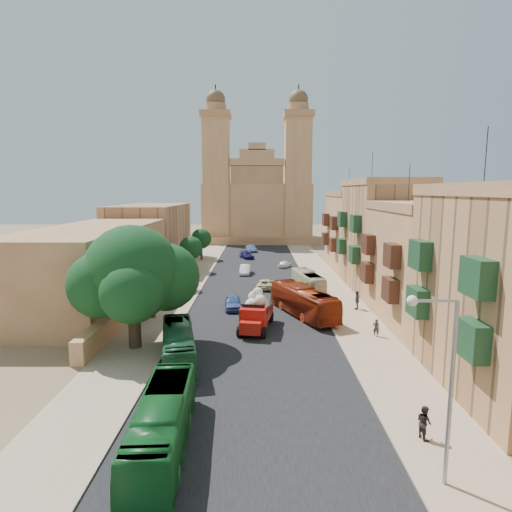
{
  "coord_description": "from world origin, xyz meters",
  "views": [
    {
      "loc": [
        0.28,
        -28.52,
        12.31
      ],
      "look_at": [
        0.0,
        26.0,
        4.0
      ],
      "focal_mm": 30.0,
      "sensor_mm": 36.0,
      "label": 1
    }
  ],
  "objects_px": {
    "bus_cream_east": "(308,281)",
    "car_dkblue": "(247,255)",
    "bus_green_north": "(178,345)",
    "car_white_b": "(285,264)",
    "street_tree_b": "(176,265)",
    "streetlamp": "(441,368)",
    "street_tree_a": "(152,281)",
    "car_blue_b": "(251,248)",
    "pedestrian_c": "(357,300)",
    "street_tree_d": "(201,239)",
    "car_cream": "(266,284)",
    "bus_red_east": "(303,301)",
    "bus_green_south": "(163,423)",
    "church": "(257,202)",
    "street_tree_c": "(191,248)",
    "olive_pickup": "(298,291)",
    "car_blue_a": "(233,302)",
    "red_truck": "(256,312)",
    "car_white_a": "(245,269)",
    "ficus_tree": "(134,276)",
    "pedestrian_a": "(376,328)",
    "pedestrian_b": "(424,422)"
  },
  "relations": [
    {
      "from": "bus_cream_east",
      "to": "street_tree_c",
      "type": "bearing_deg",
      "value": -46.94
    },
    {
      "from": "pedestrian_b",
      "to": "street_tree_c",
      "type": "bearing_deg",
      "value": 6.36
    },
    {
      "from": "street_tree_a",
      "to": "car_white_b",
      "type": "relative_size",
      "value": 1.69
    },
    {
      "from": "street_tree_a",
      "to": "car_white_b",
      "type": "bearing_deg",
      "value": 62.54
    },
    {
      "from": "streetlamp",
      "to": "car_blue_b",
      "type": "distance_m",
      "value": 70.89
    },
    {
      "from": "car_dkblue",
      "to": "pedestrian_c",
      "type": "bearing_deg",
      "value": -92.48
    },
    {
      "from": "red_truck",
      "to": "church",
      "type": "bearing_deg",
      "value": 90.08
    },
    {
      "from": "bus_green_north",
      "to": "pedestrian_a",
      "type": "relative_size",
      "value": 6.09
    },
    {
      "from": "pedestrian_b",
      "to": "pedestrian_c",
      "type": "distance_m",
      "value": 23.76
    },
    {
      "from": "street_tree_a",
      "to": "pedestrian_a",
      "type": "bearing_deg",
      "value": -14.65
    },
    {
      "from": "bus_red_east",
      "to": "pedestrian_a",
      "type": "distance_m",
      "value": 8.3
    },
    {
      "from": "street_tree_b",
      "to": "bus_red_east",
      "type": "xyz_separation_m",
      "value": [
        14.77,
        -11.25,
        -1.66
      ]
    },
    {
      "from": "car_cream",
      "to": "car_blue_b",
      "type": "distance_m",
      "value": 33.52
    },
    {
      "from": "streetlamp",
      "to": "pedestrian_b",
      "type": "distance_m",
      "value": 5.58
    },
    {
      "from": "street_tree_a",
      "to": "car_blue_b",
      "type": "xyz_separation_m",
      "value": [
        8.85,
        46.19,
        -2.96
      ]
    },
    {
      "from": "car_cream",
      "to": "car_white_b",
      "type": "bearing_deg",
      "value": -95.76
    },
    {
      "from": "streetlamp",
      "to": "car_cream",
      "type": "xyz_separation_m",
      "value": [
        -6.48,
        36.75,
        -4.59
      ]
    },
    {
      "from": "car_white_a",
      "to": "pedestrian_a",
      "type": "height_order",
      "value": "pedestrian_a"
    },
    {
      "from": "church",
      "to": "bus_red_east",
      "type": "xyz_separation_m",
      "value": [
        4.77,
        -65.86,
        -8.06
      ]
    },
    {
      "from": "streetlamp",
      "to": "street_tree_b",
      "type": "bearing_deg",
      "value": 116.21
    },
    {
      "from": "pedestrian_c",
      "to": "car_dkblue",
      "type": "bearing_deg",
      "value": -157.35
    },
    {
      "from": "car_dkblue",
      "to": "pedestrian_a",
      "type": "relative_size",
      "value": 2.8
    },
    {
      "from": "olive_pickup",
      "to": "car_white_a",
      "type": "xyz_separation_m",
      "value": [
        -6.6,
        14.31,
        -0.16
      ]
    },
    {
      "from": "ficus_tree",
      "to": "street_tree_c",
      "type": "distance_m",
      "value": 32.07
    },
    {
      "from": "street_tree_b",
      "to": "pedestrian_b",
      "type": "relative_size",
      "value": 2.72
    },
    {
      "from": "streetlamp",
      "to": "car_blue_a",
      "type": "bearing_deg",
      "value": 110.38
    },
    {
      "from": "street_tree_d",
      "to": "car_cream",
      "type": "xyz_separation_m",
      "value": [
        11.25,
        -23.25,
        -3.17
      ]
    },
    {
      "from": "street_tree_b",
      "to": "bus_red_east",
      "type": "relative_size",
      "value": 0.45
    },
    {
      "from": "pedestrian_a",
      "to": "streetlamp",
      "type": "bearing_deg",
      "value": 105.63
    },
    {
      "from": "red_truck",
      "to": "car_white_a",
      "type": "distance_m",
      "value": 25.8
    },
    {
      "from": "bus_green_south",
      "to": "car_cream",
      "type": "bearing_deg",
      "value": 77.84
    },
    {
      "from": "bus_green_north",
      "to": "car_white_b",
      "type": "bearing_deg",
      "value": 63.54
    },
    {
      "from": "street_tree_c",
      "to": "red_truck",
      "type": "height_order",
      "value": "street_tree_c"
    },
    {
      "from": "street_tree_b",
      "to": "car_dkblue",
      "type": "bearing_deg",
      "value": 72.04
    },
    {
      "from": "bus_red_east",
      "to": "pedestrian_a",
      "type": "bearing_deg",
      "value": 110.31
    },
    {
      "from": "car_blue_b",
      "to": "red_truck",
      "type": "bearing_deg",
      "value": -104.44
    },
    {
      "from": "car_cream",
      "to": "ficus_tree",
      "type": "bearing_deg",
      "value": 69.47
    },
    {
      "from": "bus_green_south",
      "to": "car_blue_a",
      "type": "relative_size",
      "value": 2.29
    },
    {
      "from": "church",
      "to": "street_tree_c",
      "type": "relative_size",
      "value": 6.62
    },
    {
      "from": "street_tree_b",
      "to": "car_dkblue",
      "type": "relative_size",
      "value": 1.1
    },
    {
      "from": "street_tree_c",
      "to": "bus_cream_east",
      "type": "relative_size",
      "value": 0.64
    },
    {
      "from": "bus_green_north",
      "to": "car_blue_b",
      "type": "relative_size",
      "value": 2.29
    },
    {
      "from": "street_tree_a",
      "to": "car_blue_b",
      "type": "height_order",
      "value": "street_tree_a"
    },
    {
      "from": "street_tree_a",
      "to": "car_white_b",
      "type": "xyz_separation_m",
      "value": [
        14.64,
        28.18,
        -3.08
      ]
    },
    {
      "from": "bus_cream_east",
      "to": "car_dkblue",
      "type": "relative_size",
      "value": 2.03
    },
    {
      "from": "street_tree_d",
      "to": "car_white_b",
      "type": "bearing_deg",
      "value": -28.11
    },
    {
      "from": "street_tree_d",
      "to": "olive_pickup",
      "type": "bearing_deg",
      "value": -61.91
    },
    {
      "from": "street_tree_d",
      "to": "pedestrian_c",
      "type": "height_order",
      "value": "street_tree_d"
    },
    {
      "from": "car_blue_b",
      "to": "pedestrian_a",
      "type": "xyz_separation_m",
      "value": [
        11.53,
        -51.51,
        0.09
      ]
    },
    {
      "from": "bus_cream_east",
      "to": "car_blue_b",
      "type": "bearing_deg",
      "value": -87.93
    }
  ]
}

